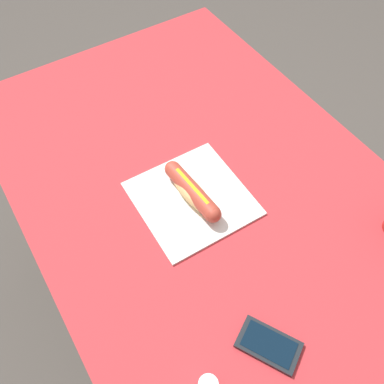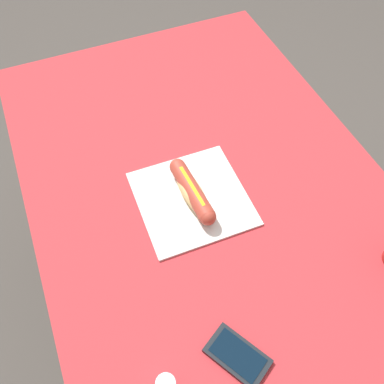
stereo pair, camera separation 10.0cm
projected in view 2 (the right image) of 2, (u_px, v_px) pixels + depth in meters
ground_plane at (198, 291)px, 1.71m from camera, size 6.00×6.00×0.00m
dining_table at (200, 203)px, 1.19m from camera, size 1.23×0.87×0.78m
paper_wrapper at (192, 198)px, 1.03m from camera, size 0.27×0.26×0.01m
hot_dog at (192, 191)px, 1.00m from camera, size 0.20×0.06×0.05m
cell_phone at (237, 356)px, 0.81m from camera, size 0.14×0.12×0.01m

